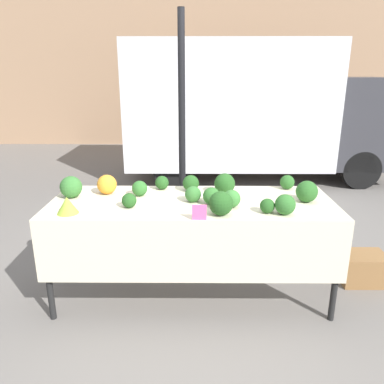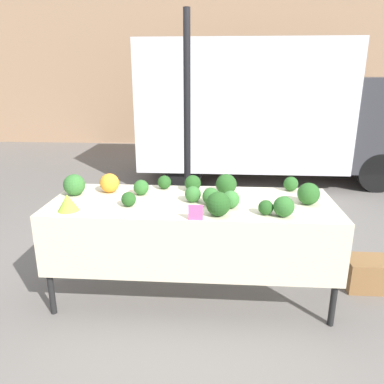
% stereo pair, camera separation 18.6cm
% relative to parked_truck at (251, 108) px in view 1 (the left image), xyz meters
% --- Properties ---
extents(ground_plane, '(40.00, 40.00, 0.00)m').
position_rel_parked_truck_xyz_m(ground_plane, '(-1.06, -4.08, -1.30)').
color(ground_plane, slate).
extents(building_facade, '(16.00, 0.60, 5.60)m').
position_rel_parked_truck_xyz_m(building_facade, '(-1.06, 3.69, 1.50)').
color(building_facade, '#9E7A5B').
rests_on(building_facade, ground_plane).
extents(tent_pole, '(0.07, 0.07, 2.51)m').
position_rel_parked_truck_xyz_m(tent_pole, '(-1.17, -3.23, -0.04)').
color(tent_pole, black).
rests_on(tent_pole, ground_plane).
extents(parked_truck, '(4.77, 1.92, 2.45)m').
position_rel_parked_truck_xyz_m(parked_truck, '(0.00, 0.00, 0.00)').
color(parked_truck, silver).
rests_on(parked_truck, ground_plane).
extents(market_table, '(2.39, 0.88, 0.89)m').
position_rel_parked_truck_xyz_m(market_table, '(-1.06, -4.15, -0.51)').
color(market_table, beige).
rests_on(market_table, ground_plane).
extents(orange_cauliflower, '(0.17, 0.17, 0.17)m').
position_rel_parked_truck_xyz_m(orange_cauliflower, '(-1.82, -3.89, -0.32)').
color(orange_cauliflower, orange).
rests_on(orange_cauliflower, market_table).
extents(romanesco_head, '(0.16, 0.16, 0.13)m').
position_rel_parked_truck_xyz_m(romanesco_head, '(-2.01, -4.38, -0.34)').
color(romanesco_head, '#93B238').
rests_on(romanesco_head, market_table).
extents(broccoli_head_0, '(0.14, 0.14, 0.14)m').
position_rel_parked_truck_xyz_m(broccoli_head_0, '(-0.90, -4.16, -0.34)').
color(broccoli_head_0, '#2D6628').
rests_on(broccoli_head_0, market_table).
extents(broccoli_head_1, '(0.14, 0.14, 0.14)m').
position_rel_parked_truck_xyz_m(broccoli_head_1, '(-1.05, -4.10, -0.34)').
color(broccoli_head_1, '#336B2D').
rests_on(broccoli_head_1, market_table).
extents(broccoli_head_2, '(0.19, 0.19, 0.19)m').
position_rel_parked_truck_xyz_m(broccoli_head_2, '(-0.77, -3.88, -0.32)').
color(broccoli_head_2, '#23511E').
rests_on(broccoli_head_2, market_table).
extents(broccoli_head_3, '(0.12, 0.12, 0.12)m').
position_rel_parked_truck_xyz_m(broccoli_head_3, '(-1.56, -4.24, -0.35)').
color(broccoli_head_3, '#23511E').
rests_on(broccoli_head_3, market_table).
extents(broccoli_head_4, '(0.16, 0.16, 0.16)m').
position_rel_parked_truck_xyz_m(broccoli_head_4, '(-0.35, -4.39, -0.33)').
color(broccoli_head_4, '#2D6628').
rests_on(broccoli_head_4, market_table).
extents(broccoli_head_5, '(0.14, 0.14, 0.14)m').
position_rel_parked_truck_xyz_m(broccoli_head_5, '(-0.74, -4.23, -0.34)').
color(broccoli_head_5, '#387533').
rests_on(broccoli_head_5, market_table).
extents(broccoli_head_6, '(0.19, 0.19, 0.19)m').
position_rel_parked_truck_xyz_m(broccoli_head_6, '(-0.84, -4.40, -0.32)').
color(broccoli_head_6, '#23511E').
rests_on(broccoli_head_6, market_table).
extents(broccoli_head_7, '(0.18, 0.18, 0.18)m').
position_rel_parked_truck_xyz_m(broccoli_head_7, '(-0.10, -4.10, -0.32)').
color(broccoli_head_7, '#285B23').
rests_on(broccoli_head_7, market_table).
extents(broccoli_head_8, '(0.14, 0.14, 0.14)m').
position_rel_parked_truck_xyz_m(broccoli_head_8, '(-1.52, -3.94, -0.34)').
color(broccoli_head_8, '#2D6628').
rests_on(broccoli_head_8, market_table).
extents(broccoli_head_9, '(0.15, 0.15, 0.15)m').
position_rel_parked_truck_xyz_m(broccoli_head_9, '(-1.07, -3.80, -0.33)').
color(broccoli_head_9, '#23511E').
rests_on(broccoli_head_9, market_table).
extents(broccoli_head_10, '(0.19, 0.19, 0.19)m').
position_rel_parked_truck_xyz_m(broccoli_head_10, '(-2.10, -3.99, -0.31)').
color(broccoli_head_10, '#336B2D').
rests_on(broccoli_head_10, market_table).
extents(broccoli_head_11, '(0.13, 0.13, 0.13)m').
position_rel_parked_truck_xyz_m(broccoli_head_11, '(-0.18, -3.73, -0.34)').
color(broccoli_head_11, '#285B23').
rests_on(broccoli_head_11, market_table).
extents(broccoli_head_12, '(0.12, 0.12, 0.12)m').
position_rel_parked_truck_xyz_m(broccoli_head_12, '(-0.48, -4.36, -0.35)').
color(broccoli_head_12, '#23511E').
rests_on(broccoli_head_12, market_table).
extents(broccoli_head_13, '(0.13, 0.13, 0.13)m').
position_rel_parked_truck_xyz_m(broccoli_head_13, '(-1.34, -3.75, -0.35)').
color(broccoli_head_13, '#23511E').
rests_on(broccoli_head_13, market_table).
extents(price_sign, '(0.11, 0.01, 0.12)m').
position_rel_parked_truck_xyz_m(price_sign, '(-1.00, -4.51, -0.35)').
color(price_sign, '#F45B9E').
rests_on(price_sign, market_table).
extents(produce_crate, '(0.42, 0.31, 0.29)m').
position_rel_parked_truck_xyz_m(produce_crate, '(0.57, -3.87, -1.15)').
color(produce_crate, olive).
rests_on(produce_crate, ground_plane).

